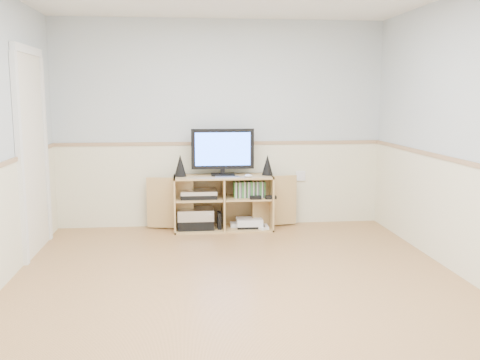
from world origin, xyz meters
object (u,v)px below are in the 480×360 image
(media_cabinet, at_px, (223,201))
(keyboard, at_px, (227,177))
(game_consoles, at_px, (248,223))
(monitor, at_px, (223,150))

(media_cabinet, bearing_deg, keyboard, -78.64)
(media_cabinet, relative_size, game_consoles, 4.07)
(monitor, xyz_separation_m, game_consoles, (0.30, -0.06, -0.88))
(media_cabinet, bearing_deg, game_consoles, -12.31)
(keyboard, distance_m, game_consoles, 0.65)
(monitor, height_order, game_consoles, monitor)
(keyboard, height_order, game_consoles, keyboard)
(monitor, distance_m, keyboard, 0.35)
(media_cabinet, distance_m, monitor, 0.62)
(monitor, bearing_deg, game_consoles, -11.37)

